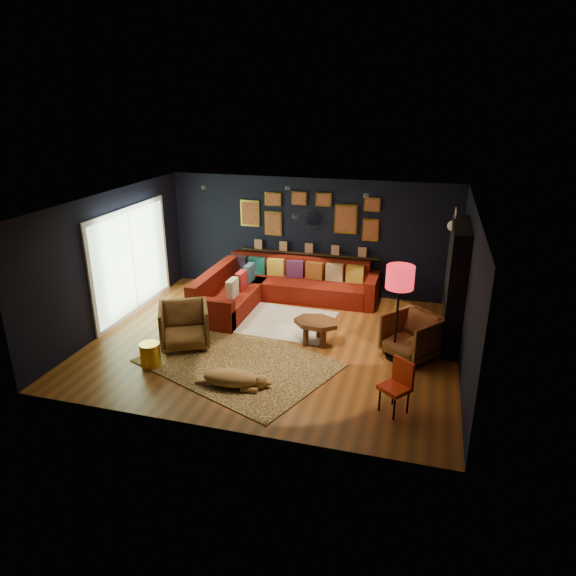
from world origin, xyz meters
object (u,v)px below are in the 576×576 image
(gold_stool, at_px, (150,355))
(orange_chair, at_px, (398,382))
(armchair_right, at_px, (412,334))
(dog, at_px, (231,375))
(armchair_left, at_px, (184,324))
(pouf, at_px, (237,296))
(floor_lamp, at_px, (400,281))
(sectional, at_px, (272,289))
(coffee_table, at_px, (316,325))

(gold_stool, height_order, orange_chair, orange_chair)
(armchair_right, xyz_separation_m, dog, (-2.63, -1.80, -0.21))
(orange_chair, bearing_deg, armchair_left, -157.30)
(pouf, distance_m, dog, 3.38)
(gold_stool, xyz_separation_m, floor_lamp, (3.90, 1.37, 1.21))
(sectional, xyz_separation_m, orange_chair, (2.96, -3.46, 0.14))
(coffee_table, height_order, orange_chair, orange_chair)
(orange_chair, distance_m, floor_lamp, 1.85)
(armchair_left, height_order, orange_chair, armchair_left)
(sectional, height_order, coffee_table, sectional)
(coffee_table, bearing_deg, orange_chair, -48.43)
(coffee_table, height_order, pouf, coffee_table)
(armchair_right, xyz_separation_m, orange_chair, (-0.11, -1.76, 0.05))
(sectional, distance_m, armchair_left, 2.57)
(armchair_left, distance_m, orange_chair, 3.99)
(coffee_table, bearing_deg, armchair_left, -162.04)
(orange_chair, xyz_separation_m, dog, (-2.52, -0.04, -0.26))
(coffee_table, bearing_deg, armchair_right, -0.93)
(sectional, height_order, armchair_right, sectional)
(sectional, bearing_deg, armchair_left, -110.21)
(armchair_right, distance_m, floor_lamp, 1.05)
(orange_chair, bearing_deg, pouf, 177.14)
(armchair_left, bearing_deg, sectional, 42.72)
(sectional, relative_size, gold_stool, 8.22)
(sectional, relative_size, orange_chair, 4.30)
(floor_lamp, distance_m, dog, 3.11)
(sectional, distance_m, dog, 3.53)
(gold_stool, relative_size, floor_lamp, 0.25)
(sectional, relative_size, floor_lamp, 2.03)
(orange_chair, bearing_deg, gold_stool, -144.95)
(dog, bearing_deg, orange_chair, -4.50)
(gold_stool, distance_m, dog, 1.56)
(armchair_right, bearing_deg, armchair_left, -132.09)
(sectional, relative_size, pouf, 6.52)
(pouf, distance_m, orange_chair, 4.82)
(floor_lamp, bearing_deg, gold_stool, -160.58)
(armchair_left, bearing_deg, armchair_right, -16.95)
(dog, bearing_deg, armchair_right, 28.92)
(sectional, bearing_deg, coffee_table, -50.63)
(floor_lamp, xyz_separation_m, dog, (-2.36, -1.62, -1.21))
(pouf, height_order, gold_stool, gold_stool)
(sectional, height_order, gold_stool, sectional)
(pouf, relative_size, armchair_right, 0.63)
(armchair_right, bearing_deg, orange_chair, -55.69)
(gold_stool, bearing_deg, coffee_table, 32.42)
(pouf, xyz_separation_m, armchair_right, (3.75, -1.39, 0.22))
(armchair_left, distance_m, armchair_right, 4.01)
(sectional, height_order, orange_chair, sectional)
(coffee_table, distance_m, orange_chair, 2.39)
(armchair_right, bearing_deg, pouf, -162.61)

